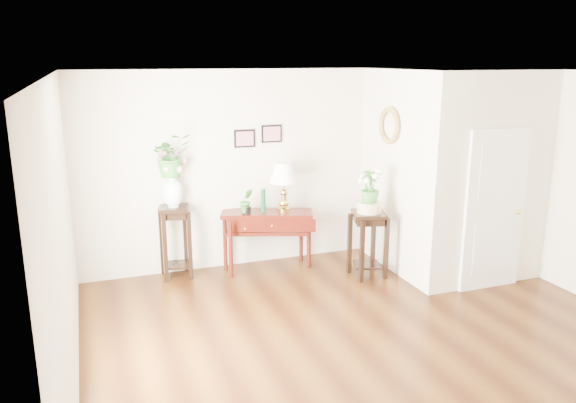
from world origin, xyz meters
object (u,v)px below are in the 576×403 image
plant_stand_a (175,242)px  plant_stand_b (368,244)px  console_table (267,240)px  table_lamp (284,186)px

plant_stand_a → plant_stand_b: size_ratio=1.10×
console_table → plant_stand_b: 1.42m
console_table → plant_stand_a: 1.28m
plant_stand_b → table_lamp: bearing=142.7°
table_lamp → plant_stand_a: size_ratio=0.69×
plant_stand_b → console_table: bearing=148.8°
console_table → table_lamp: bearing=19.6°
table_lamp → plant_stand_a: 1.68m
table_lamp → plant_stand_a: table_lamp is taller
plant_stand_a → plant_stand_b: bearing=-19.7°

